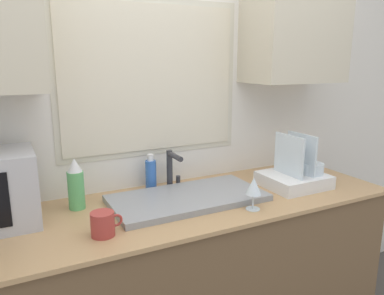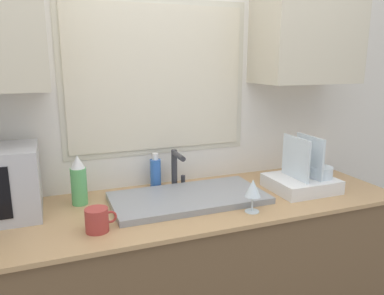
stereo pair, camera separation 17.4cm
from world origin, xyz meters
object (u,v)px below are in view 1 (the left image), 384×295
(faucet, at_px, (172,167))
(wine_glass, at_px, (254,187))
(spray_bottle, at_px, (76,185))
(mug_near_sink, at_px, (103,224))
(dish_rack, at_px, (296,175))
(soap_bottle, at_px, (151,174))

(faucet, bearing_deg, wine_glass, -63.36)
(spray_bottle, height_order, wine_glass, spray_bottle)
(spray_bottle, relative_size, mug_near_sink, 1.89)
(faucet, bearing_deg, spray_bottle, -174.39)
(dish_rack, bearing_deg, faucet, 156.64)
(mug_near_sink, xyz_separation_m, wine_glass, (0.69, -0.05, 0.06))
(spray_bottle, xyz_separation_m, mug_near_sink, (0.04, -0.33, -0.07))
(soap_bottle, bearing_deg, mug_near_sink, -130.43)
(spray_bottle, bearing_deg, soap_bottle, 13.44)
(faucet, xyz_separation_m, wine_glass, (0.22, -0.43, -0.01))
(faucet, relative_size, soap_bottle, 1.08)
(faucet, xyz_separation_m, spray_bottle, (-0.51, -0.05, -0.01))
(soap_bottle, distance_m, wine_glass, 0.58)
(wine_glass, bearing_deg, faucet, 116.64)
(soap_bottle, xyz_separation_m, mug_near_sink, (-0.36, -0.43, -0.04))
(dish_rack, relative_size, wine_glass, 2.12)
(spray_bottle, bearing_deg, dish_rack, -10.94)
(spray_bottle, height_order, mug_near_sink, spray_bottle)
(faucet, height_order, soap_bottle, faucet)
(faucet, xyz_separation_m, soap_bottle, (-0.10, 0.05, -0.04))
(soap_bottle, height_order, wine_glass, soap_bottle)
(spray_bottle, distance_m, wine_glass, 0.82)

